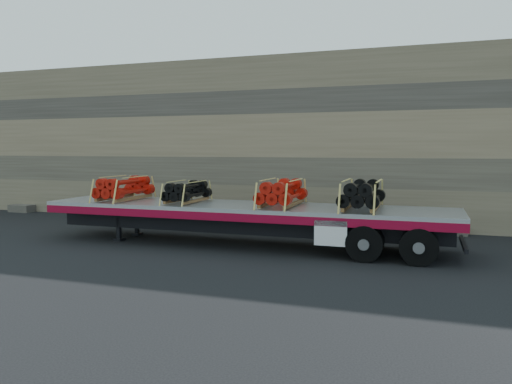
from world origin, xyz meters
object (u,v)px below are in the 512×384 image
(bundle_front, at_px, (124,189))
(bundle_midfront, at_px, (187,192))
(trailer, at_px, (243,225))
(bundle_midrear, at_px, (282,193))
(bundle_rear, at_px, (362,195))

(bundle_front, distance_m, bundle_midfront, 2.46)
(trailer, height_order, bundle_midrear, bundle_midrear)
(bundle_midfront, relative_size, bundle_rear, 0.83)
(bundle_front, relative_size, bundle_midfront, 1.16)
(bundle_front, height_order, bundle_midfront, bundle_front)
(bundle_midrear, bearing_deg, bundle_front, -180.00)
(bundle_rear, bearing_deg, bundle_midrear, 180.00)
(trailer, xyz_separation_m, bundle_midfront, (-2.01, -0.02, 1.02))
(trailer, height_order, bundle_midfront, bundle_midfront)
(trailer, distance_m, bundle_front, 4.60)
(bundle_front, bearing_deg, bundle_midrear, 0.00)
(trailer, bearing_deg, bundle_midrear, 0.00)
(trailer, height_order, bundle_rear, bundle_rear)
(bundle_midrear, xyz_separation_m, bundle_rear, (2.50, 0.03, 0.01))
(bundle_front, distance_m, bundle_rear, 8.29)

